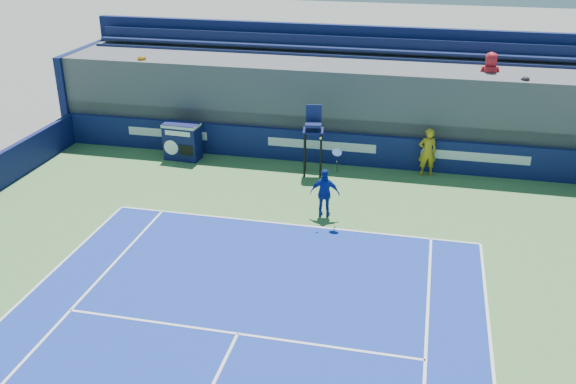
% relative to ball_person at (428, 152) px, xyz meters
% --- Properties ---
extents(ball_person, '(0.70, 0.52, 1.73)m').
position_rel_ball_person_xyz_m(ball_person, '(0.00, 0.00, 0.00)').
color(ball_person, gold).
rests_on(ball_person, apron).
extents(back_hoarding, '(20.40, 0.21, 1.20)m').
position_rel_ball_person_xyz_m(back_hoarding, '(-3.81, 0.39, -0.27)').
color(back_hoarding, '#0D164D').
rests_on(back_hoarding, ground).
extents(match_clock, '(1.37, 0.82, 1.40)m').
position_rel_ball_person_xyz_m(match_clock, '(-8.94, -0.39, -0.13)').
color(match_clock, '#0E1346').
rests_on(match_clock, ground).
extents(umpire_chair, '(0.80, 0.80, 2.48)m').
position_rel_ball_person_xyz_m(umpire_chair, '(-3.92, -0.76, 0.65)').
color(umpire_chair, black).
rests_on(umpire_chair, ground).
extents(tennis_player, '(0.95, 0.41, 2.57)m').
position_rel_ball_person_xyz_m(tennis_player, '(-2.93, -4.03, -0.09)').
color(tennis_player, '#122A97').
rests_on(tennis_player, apron).
extents(stadium_seating, '(21.00, 4.05, 4.40)m').
position_rel_ball_person_xyz_m(stadium_seating, '(-3.81, 2.45, 0.96)').
color(stadium_seating, '#4A4B4F').
rests_on(stadium_seating, ground).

